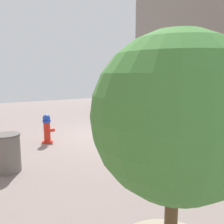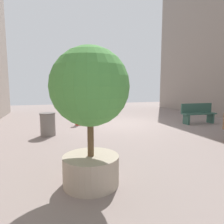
{
  "view_description": "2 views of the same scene",
  "coord_description": "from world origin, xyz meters",
  "px_view_note": "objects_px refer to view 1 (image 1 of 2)",
  "views": [
    {
      "loc": [
        4.02,
        6.69,
        2.06
      ],
      "look_at": [
        0.47,
        0.94,
        0.97
      ],
      "focal_mm": 38.05,
      "sensor_mm": 36.0,
      "label": 1
    },
    {
      "loc": [
        3.3,
        8.69,
        1.72
      ],
      "look_at": [
        0.79,
        0.87,
        0.68
      ],
      "focal_mm": 31.67,
      "sensor_mm": 36.0,
      "label": 2
    }
  ],
  "objects_px": {
    "fire_hydrant": "(47,129)",
    "trash_bin": "(8,153)",
    "planter_tree": "(174,148)",
    "bench_near": "(203,117)"
  },
  "relations": [
    {
      "from": "planter_tree",
      "to": "trash_bin",
      "type": "relative_size",
      "value": 2.94
    },
    {
      "from": "fire_hydrant",
      "to": "trash_bin",
      "type": "xyz_separation_m",
      "value": [
        1.35,
        1.69,
        -0.02
      ]
    },
    {
      "from": "planter_tree",
      "to": "trash_bin",
      "type": "xyz_separation_m",
      "value": [
        0.74,
        -3.96,
        -1.06
      ]
    },
    {
      "from": "fire_hydrant",
      "to": "bench_near",
      "type": "xyz_separation_m",
      "value": [
        -5.43,
        1.36,
        0.06
      ]
    },
    {
      "from": "bench_near",
      "to": "planter_tree",
      "type": "distance_m",
      "value": 7.48
    },
    {
      "from": "trash_bin",
      "to": "planter_tree",
      "type": "bearing_deg",
      "value": 100.53
    },
    {
      "from": "fire_hydrant",
      "to": "planter_tree",
      "type": "height_order",
      "value": "planter_tree"
    },
    {
      "from": "fire_hydrant",
      "to": "bench_near",
      "type": "relative_size",
      "value": 0.51
    },
    {
      "from": "fire_hydrant",
      "to": "planter_tree",
      "type": "xyz_separation_m",
      "value": [
        0.61,
        5.65,
        1.04
      ]
    },
    {
      "from": "planter_tree",
      "to": "bench_near",
      "type": "bearing_deg",
      "value": -144.63
    }
  ]
}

